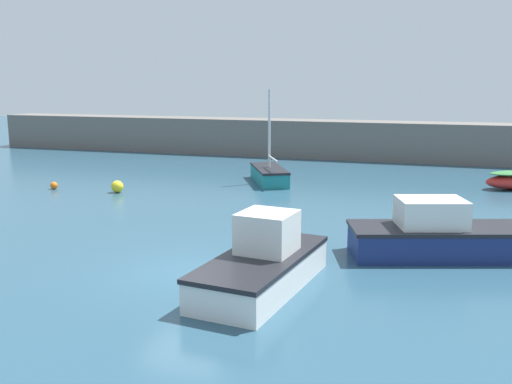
# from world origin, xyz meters

# --- Properties ---
(ground_plane) EXTENTS (120.00, 120.00, 0.20)m
(ground_plane) POSITION_xyz_m (0.00, 0.00, -0.10)
(ground_plane) COLOR #284C60
(harbor_breakwater) EXTENTS (55.56, 2.83, 2.65)m
(harbor_breakwater) POSITION_xyz_m (0.00, 26.17, 1.32)
(harbor_breakwater) COLOR #66605B
(harbor_breakwater) RESTS_ON ground_plane
(cabin_cruiser_white) EXTENTS (6.06, 3.64, 1.83)m
(cabin_cruiser_white) POSITION_xyz_m (6.90, 3.79, 0.67)
(cabin_cruiser_white) COLOR navy
(cabin_cruiser_white) RESTS_ON ground_plane
(sailboat_twin_hulled) EXTENTS (3.21, 4.41, 4.98)m
(sailboat_twin_hulled) POSITION_xyz_m (-1.97, 14.82, 0.47)
(sailboat_twin_hulled) COLOR teal
(sailboat_twin_hulled) RESTS_ON ground_plane
(motorboat_grey_hull) EXTENTS (2.58, 5.22, 1.98)m
(motorboat_grey_hull) POSITION_xyz_m (2.47, -0.52, 0.65)
(motorboat_grey_hull) COLOR white
(motorboat_grey_hull) RESTS_ON ground_plane
(mooring_buoy_yellow) EXTENTS (0.60, 0.60, 0.60)m
(mooring_buoy_yellow) POSITION_xyz_m (-8.27, 9.83, 0.30)
(mooring_buoy_yellow) COLOR yellow
(mooring_buoy_yellow) RESTS_ON ground_plane
(mooring_buoy_orange) EXTENTS (0.37, 0.37, 0.37)m
(mooring_buoy_orange) POSITION_xyz_m (-11.84, 9.65, 0.19)
(mooring_buoy_orange) COLOR orange
(mooring_buoy_orange) RESTS_ON ground_plane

